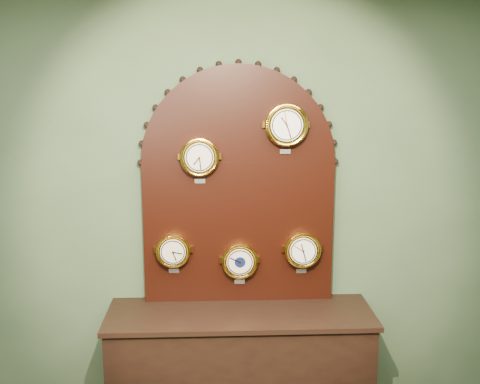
{
  "coord_description": "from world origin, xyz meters",
  "views": [
    {
      "loc": [
        -0.16,
        -1.17,
        2.27
      ],
      "look_at": [
        0.0,
        2.25,
        1.58
      ],
      "focal_mm": 44.12,
      "sensor_mm": 36.0,
      "label": 1
    }
  ],
  "objects_px": {
    "hygrometer": "(173,251)",
    "tide_clock": "(303,250)",
    "barometer": "(240,261)",
    "shop_counter": "(240,376)",
    "arabic_clock": "(286,125)",
    "display_board": "(239,178)",
    "roman_clock": "(200,157)"
  },
  "relations": [
    {
      "from": "hygrometer",
      "to": "tide_clock",
      "type": "bearing_deg",
      "value": -0.03
    },
    {
      "from": "hygrometer",
      "to": "barometer",
      "type": "height_order",
      "value": "hygrometer"
    },
    {
      "from": "hygrometer",
      "to": "barometer",
      "type": "relative_size",
      "value": 0.95
    },
    {
      "from": "arabic_clock",
      "to": "barometer",
      "type": "distance_m",
      "value": 0.9
    },
    {
      "from": "shop_counter",
      "to": "tide_clock",
      "type": "xyz_separation_m",
      "value": [
        0.4,
        0.15,
        0.78
      ]
    },
    {
      "from": "shop_counter",
      "to": "hygrometer",
      "type": "bearing_deg",
      "value": 159.58
    },
    {
      "from": "arabic_clock",
      "to": "tide_clock",
      "type": "xyz_separation_m",
      "value": [
        0.12,
        0.0,
        -0.79
      ]
    },
    {
      "from": "shop_counter",
      "to": "arabic_clock",
      "type": "height_order",
      "value": "arabic_clock"
    },
    {
      "from": "display_board",
      "to": "hygrometer",
      "type": "xyz_separation_m",
      "value": [
        -0.41,
        -0.07,
        -0.44
      ]
    },
    {
      "from": "roman_clock",
      "to": "barometer",
      "type": "relative_size",
      "value": 1.03
    },
    {
      "from": "hygrometer",
      "to": "arabic_clock",
      "type": "bearing_deg",
      "value": -0.1
    },
    {
      "from": "barometer",
      "to": "tide_clock",
      "type": "relative_size",
      "value": 0.99
    },
    {
      "from": "shop_counter",
      "to": "tide_clock",
      "type": "height_order",
      "value": "tide_clock"
    },
    {
      "from": "roman_clock",
      "to": "hygrometer",
      "type": "xyz_separation_m",
      "value": [
        -0.17,
        0.0,
        -0.59
      ]
    },
    {
      "from": "arabic_clock",
      "to": "tide_clock",
      "type": "distance_m",
      "value": 0.8
    },
    {
      "from": "shop_counter",
      "to": "hygrometer",
      "type": "xyz_separation_m",
      "value": [
        -0.41,
        0.15,
        0.78
      ]
    },
    {
      "from": "display_board",
      "to": "tide_clock",
      "type": "distance_m",
      "value": 0.61
    },
    {
      "from": "display_board",
      "to": "arabic_clock",
      "type": "distance_m",
      "value": 0.45
    },
    {
      "from": "roman_clock",
      "to": "display_board",
      "type": "bearing_deg",
      "value": 15.55
    },
    {
      "from": "hygrometer",
      "to": "barometer",
      "type": "distance_m",
      "value": 0.42
    },
    {
      "from": "shop_counter",
      "to": "display_board",
      "type": "xyz_separation_m",
      "value": [
        0.0,
        0.22,
        1.23
      ]
    },
    {
      "from": "shop_counter",
      "to": "display_board",
      "type": "bearing_deg",
      "value": 90.0
    },
    {
      "from": "display_board",
      "to": "barometer",
      "type": "distance_m",
      "value": 0.52
    },
    {
      "from": "shop_counter",
      "to": "arabic_clock",
      "type": "relative_size",
      "value": 5.13
    },
    {
      "from": "barometer",
      "to": "tide_clock",
      "type": "height_order",
      "value": "tide_clock"
    },
    {
      "from": "display_board",
      "to": "arabic_clock",
      "type": "relative_size",
      "value": 4.9
    },
    {
      "from": "roman_clock",
      "to": "arabic_clock",
      "type": "relative_size",
      "value": 0.92
    },
    {
      "from": "shop_counter",
      "to": "display_board",
      "type": "relative_size",
      "value": 1.05
    },
    {
      "from": "arabic_clock",
      "to": "barometer",
      "type": "bearing_deg",
      "value": 179.86
    },
    {
      "from": "roman_clock",
      "to": "barometer",
      "type": "distance_m",
      "value": 0.71
    },
    {
      "from": "hygrometer",
      "to": "barometer",
      "type": "xyz_separation_m",
      "value": [
        0.42,
        -0.0,
        -0.07
      ]
    },
    {
      "from": "barometer",
      "to": "roman_clock",
      "type": "bearing_deg",
      "value": -179.98
    }
  ]
}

